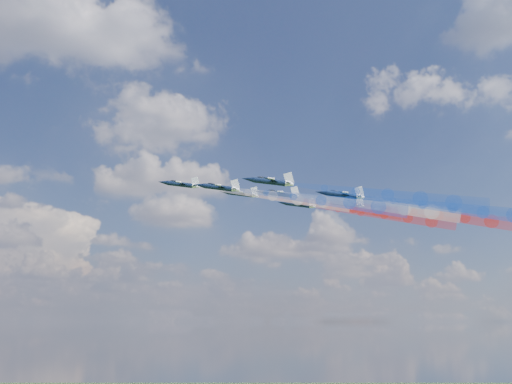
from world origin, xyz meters
name	(u,v)px	position (x,y,z in m)	size (l,w,h in m)	color
jet_lead	(180,184)	(-18.44, -15.19, 136.14)	(8.81, 11.01, 2.94)	black
trail_lead	(273,196)	(1.98, -25.85, 132.46)	(3.67, 36.93, 3.67)	white
jet_inner_left	(219,187)	(-12.26, -29.56, 132.60)	(8.81, 11.01, 2.94)	black
trail_inner_left	(321,200)	(8.16, -40.22, 128.91)	(3.67, 36.93, 3.67)	blue
jet_inner_right	(240,194)	(-1.46, -10.09, 135.98)	(8.81, 11.01, 2.94)	black
trail_inner_right	(328,204)	(18.96, -20.75, 132.30)	(3.67, 36.93, 3.67)	red
jet_outer_left	(270,182)	(-5.84, -46.40, 130.54)	(8.81, 11.01, 2.94)	black
trail_outer_left	(388,195)	(14.58, -57.06, 126.85)	(3.67, 36.93, 3.67)	blue
jet_center_third	(279,194)	(3.79, -25.56, 133.03)	(8.81, 11.01, 2.94)	black
trail_center_third	(377,206)	(24.21, -36.22, 129.35)	(3.67, 36.93, 3.67)	white
jet_outer_right	(298,205)	(15.68, -8.25, 134.48)	(8.81, 11.01, 2.94)	black
trail_outer_right	(384,215)	(36.10, -18.91, 130.80)	(3.67, 36.93, 3.67)	red
jet_rear_left	(342,195)	(12.47, -41.63, 130.03)	(8.81, 11.01, 2.94)	black
trail_rear_left	(453,208)	(32.89, -52.29, 126.35)	(3.67, 36.93, 3.67)	blue
jet_rear_right	(345,204)	(22.76, -22.44, 132.39)	(8.81, 11.01, 2.94)	black
trail_rear_right	(439,215)	(43.18, -33.10, 128.71)	(3.67, 36.93, 3.67)	red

